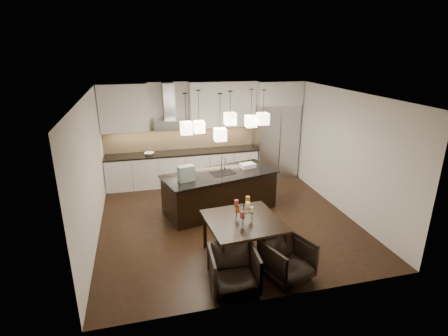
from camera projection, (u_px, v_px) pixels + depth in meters
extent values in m
cube|color=black|center=(226.00, 219.00, 7.94)|extent=(5.50, 5.50, 0.02)
cube|color=white|center=(226.00, 93.00, 7.01)|extent=(5.50, 5.50, 0.02)
cube|color=silver|center=(202.00, 131.00, 10.00)|extent=(5.50, 0.02, 2.80)
cube|color=silver|center=(275.00, 218.00, 4.95)|extent=(5.50, 0.02, 2.80)
cube|color=silver|center=(90.00, 171.00, 6.84)|extent=(0.02, 5.50, 2.80)
cube|color=silver|center=(341.00, 151.00, 8.11)|extent=(0.02, 5.50, 2.80)
cube|color=#B7B7BA|center=(275.00, 141.00, 10.24)|extent=(1.20, 0.72, 2.15)
cube|color=silver|center=(278.00, 92.00, 9.78)|extent=(1.26, 0.72, 0.65)
cube|color=silver|center=(183.00, 168.00, 9.87)|extent=(4.21, 0.62, 0.88)
cube|color=black|center=(183.00, 153.00, 9.72)|extent=(4.21, 0.66, 0.04)
cube|color=tan|center=(181.00, 138.00, 9.88)|extent=(4.21, 0.02, 0.63)
cube|color=silver|center=(124.00, 108.00, 9.09)|extent=(1.25, 0.35, 1.25)
cube|color=silver|center=(223.00, 104.00, 9.70)|extent=(1.85, 0.35, 1.25)
cube|color=#B7B7BA|center=(170.00, 124.00, 9.43)|extent=(0.90, 0.52, 0.24)
cube|color=#B7B7BA|center=(169.00, 101.00, 9.33)|extent=(0.30, 0.28, 0.96)
imported|color=silver|center=(149.00, 154.00, 9.45)|extent=(0.33, 0.33, 0.06)
cube|color=black|center=(220.00, 193.00, 8.22)|extent=(2.70, 1.60, 0.89)
cube|color=black|center=(220.00, 174.00, 8.06)|extent=(2.80, 1.70, 0.04)
cube|color=#20543B|center=(186.00, 173.00, 7.55)|extent=(0.38, 0.26, 0.34)
cube|color=silver|center=(248.00, 165.00, 8.42)|extent=(0.39, 0.32, 0.10)
cylinder|color=#F7F1A2|center=(251.00, 210.00, 6.21)|extent=(0.08, 0.08, 0.10)
cylinder|color=orange|center=(237.00, 208.00, 6.26)|extent=(0.08, 0.08, 0.10)
cylinder|color=#AA3834|center=(242.00, 214.00, 6.04)|extent=(0.08, 0.08, 0.10)
cylinder|color=orange|center=(248.00, 199.00, 6.23)|extent=(0.08, 0.08, 0.10)
cylinder|color=#AA3834|center=(236.00, 203.00, 6.09)|extent=(0.08, 0.08, 0.10)
cylinder|color=#F7F1A2|center=(248.00, 205.00, 6.00)|extent=(0.08, 0.08, 0.10)
imported|color=black|center=(234.00, 270.00, 5.54)|extent=(0.80, 0.82, 0.70)
imported|color=black|center=(287.00, 259.00, 5.83)|extent=(0.94, 0.95, 0.68)
cube|color=white|center=(186.00, 128.00, 7.41)|extent=(0.24, 0.24, 0.26)
cube|color=white|center=(199.00, 127.00, 7.92)|extent=(0.24, 0.24, 0.26)
cube|color=white|center=(230.00, 119.00, 7.70)|extent=(0.24, 0.24, 0.26)
cube|color=white|center=(251.00, 121.00, 8.07)|extent=(0.24, 0.24, 0.26)
cube|color=white|center=(263.00, 119.00, 7.90)|extent=(0.24, 0.24, 0.26)
cube|color=white|center=(220.00, 135.00, 7.40)|extent=(0.24, 0.24, 0.26)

